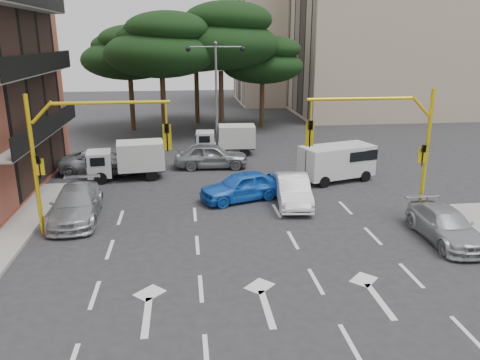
# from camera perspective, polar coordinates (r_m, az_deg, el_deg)

# --- Properties ---
(ground) EXTENTS (120.00, 120.00, 0.00)m
(ground) POSITION_cam_1_polar(r_m,az_deg,el_deg) (19.55, 0.70, -7.63)
(ground) COLOR #28282B
(ground) RESTS_ON ground
(median_strip) EXTENTS (1.40, 6.00, 0.15)m
(median_strip) POSITION_cam_1_polar(r_m,az_deg,el_deg) (34.65, -2.81, 3.46)
(median_strip) COLOR gray
(median_strip) RESTS_ON ground
(apartment_beige_near) EXTENTS (20.20, 12.15, 18.70)m
(apartment_beige_near) POSITION_cam_1_polar(r_m,az_deg,el_deg) (54.43, 18.15, 17.40)
(apartment_beige_near) COLOR #BDA68E
(apartment_beige_near) RESTS_ON ground
(apartment_beige_far) EXTENTS (16.20, 12.15, 16.70)m
(apartment_beige_far) POSITION_cam_1_polar(r_m,az_deg,el_deg) (63.51, 7.37, 16.97)
(apartment_beige_far) COLOR #BDA68E
(apartment_beige_far) RESTS_ON ground
(pine_left_near) EXTENTS (9.15, 9.15, 10.23)m
(pine_left_near) POSITION_cam_1_polar(r_m,az_deg,el_deg) (39.62, -9.56, 15.93)
(pine_left_near) COLOR #382616
(pine_left_near) RESTS_ON ground
(pine_center) EXTENTS (9.98, 9.98, 11.16)m
(pine_center) POSITION_cam_1_polar(r_m,az_deg,el_deg) (41.72, -2.30, 17.13)
(pine_center) COLOR #382616
(pine_center) RESTS_ON ground
(pine_left_far) EXTENTS (8.32, 8.32, 9.30)m
(pine_left_far) POSITION_cam_1_polar(r_m,az_deg,el_deg) (43.84, -13.35, 14.88)
(pine_left_far) COLOR #382616
(pine_left_far) RESTS_ON ground
(pine_right) EXTENTS (7.49, 7.49, 8.37)m
(pine_right) POSITION_cam_1_polar(r_m,az_deg,el_deg) (44.25, 2.84, 14.42)
(pine_right) COLOR #382616
(pine_right) RESTS_ON ground
(pine_back) EXTENTS (9.15, 9.15, 10.23)m
(pine_back) POSITION_cam_1_polar(r_m,az_deg,el_deg) (46.61, -5.37, 16.19)
(pine_back) COLOR #382616
(pine_back) RESTS_ON ground
(signal_mast_right) EXTENTS (5.79, 0.37, 6.00)m
(signal_mast_right) POSITION_cam_1_polar(r_m,az_deg,el_deg) (22.07, 17.88, 5.03)
(signal_mast_right) COLOR yellow
(signal_mast_right) RESTS_ON ground
(signal_mast_left) EXTENTS (5.79, 0.37, 6.00)m
(signal_mast_left) POSITION_cam_1_polar(r_m,az_deg,el_deg) (20.55, -19.25, 4.07)
(signal_mast_left) COLOR yellow
(signal_mast_left) RESTS_ON ground
(street_lamp_center) EXTENTS (4.16, 0.36, 7.77)m
(street_lamp_center) POSITION_cam_1_polar(r_m,az_deg,el_deg) (33.82, -2.94, 12.31)
(street_lamp_center) COLOR slate
(street_lamp_center) RESTS_ON median_strip
(car_white_hatch) EXTENTS (2.02, 4.58, 1.46)m
(car_white_hatch) POSITION_cam_1_polar(r_m,az_deg,el_deg) (23.84, 6.47, -1.25)
(car_white_hatch) COLOR white
(car_white_hatch) RESTS_ON ground
(car_blue_compact) EXTENTS (4.75, 3.13, 1.50)m
(car_blue_compact) POSITION_cam_1_polar(r_m,az_deg,el_deg) (24.30, 0.20, -0.74)
(car_blue_compact) COLOR blue
(car_blue_compact) RESTS_ON ground
(car_silver_wagon) EXTENTS (2.35, 5.22, 1.48)m
(car_silver_wagon) POSITION_cam_1_polar(r_m,az_deg,el_deg) (23.01, -19.37, -2.79)
(car_silver_wagon) COLOR #A3A5AA
(car_silver_wagon) RESTS_ON ground
(car_silver_cross_a) EXTENTS (5.20, 2.51, 1.43)m
(car_silver_cross_a) POSITION_cam_1_polar(r_m,az_deg,el_deg) (30.48, -16.40, 2.15)
(car_silver_cross_a) COLOR #9FA1A7
(car_silver_cross_a) RESTS_ON ground
(car_silver_cross_b) EXTENTS (4.85, 2.16, 1.62)m
(car_silver_cross_b) POSITION_cam_1_polar(r_m,az_deg,el_deg) (30.48, -3.54, 2.99)
(car_silver_cross_b) COLOR gray
(car_silver_cross_b) RESTS_ON ground
(car_silver_parked) EXTENTS (1.95, 4.60, 1.32)m
(car_silver_parked) POSITION_cam_1_polar(r_m,az_deg,el_deg) (21.32, 23.74, -5.07)
(car_silver_parked) COLOR #A4A7AC
(car_silver_parked) RESTS_ON ground
(van_white) EXTENTS (4.67, 3.12, 2.15)m
(van_white) POSITION_cam_1_polar(r_m,az_deg,el_deg) (28.18, 11.70, 2.07)
(van_white) COLOR silver
(van_white) RESTS_ON ground
(box_truck_a) EXTENTS (4.72, 2.41, 2.23)m
(box_truck_a) POSITION_cam_1_polar(r_m,az_deg,el_deg) (28.71, -13.62, 2.30)
(box_truck_a) COLOR silver
(box_truck_a) RESTS_ON ground
(box_truck_b) EXTENTS (4.41, 2.07, 2.12)m
(box_truck_b) POSITION_cam_1_polar(r_m,az_deg,el_deg) (34.00, -1.71, 4.91)
(box_truck_b) COLOR silver
(box_truck_b) RESTS_ON ground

